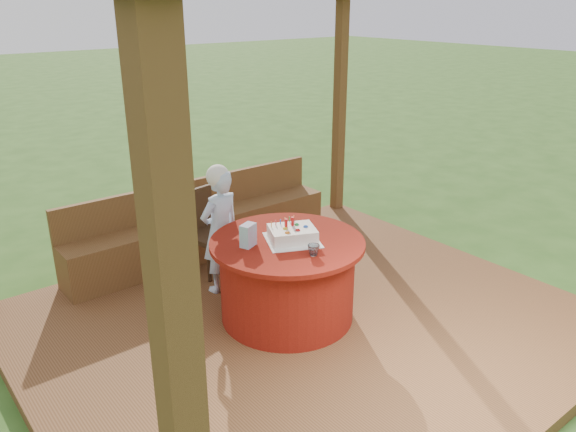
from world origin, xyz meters
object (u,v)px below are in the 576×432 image
object	(u,v)px
bench	(203,231)
elderly_woman	(220,228)
table	(287,278)
chair	(204,228)
drinking_glass	(314,250)
birthday_cake	(292,234)
gift_bag	(248,235)

from	to	relation	value
bench	elderly_woman	size ratio (longest dim) A/B	2.44
table	chair	xyz separation A→B (m)	(-0.08, 1.23, 0.09)
elderly_woman	drinking_glass	xyz separation A→B (m)	(0.15, -1.13, 0.14)
chair	elderly_woman	distance (m)	0.49
bench	chair	size ratio (longest dim) A/B	3.55
bench	table	xyz separation A→B (m)	(-0.10, -1.58, 0.10)
chair	drinking_glass	bearing A→B (deg)	-87.79
bench	elderly_woman	bearing A→B (deg)	-108.37
birthday_cake	drinking_glass	size ratio (longest dim) A/B	5.92
chair	drinking_glass	world-z (taller)	chair
elderly_woman	chair	bearing A→B (deg)	79.10
bench	drinking_glass	xyz separation A→B (m)	(-0.12, -1.93, 0.50)
gift_bag	drinking_glass	size ratio (longest dim) A/B	1.98
elderly_woman	gift_bag	bearing A→B (deg)	-102.36
birthday_cake	chair	bearing A→B (deg)	95.20
birthday_cake	gift_bag	distance (m)	0.38
elderly_woman	drinking_glass	bearing A→B (deg)	-82.52
table	drinking_glass	bearing A→B (deg)	-93.34
chair	drinking_glass	distance (m)	1.62
chair	gift_bag	bearing A→B (deg)	-101.77
table	elderly_woman	distance (m)	0.84
table	chair	size ratio (longest dim) A/B	1.53
bench	table	size ratio (longest dim) A/B	2.31
chair	elderly_woman	bearing A→B (deg)	-100.90
birthday_cake	gift_bag	size ratio (longest dim) A/B	2.99
table	birthday_cake	size ratio (longest dim) A/B	2.30
table	elderly_woman	size ratio (longest dim) A/B	1.06
chair	birthday_cake	distance (m)	1.30
table	drinking_glass	xyz separation A→B (m)	(-0.02, -0.36, 0.40)
elderly_woman	drinking_glass	world-z (taller)	elderly_woman
chair	drinking_glass	xyz separation A→B (m)	(0.06, -1.59, 0.31)
gift_bag	chair	bearing A→B (deg)	55.92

